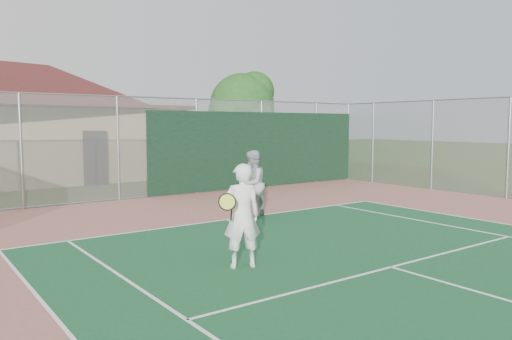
{
  "coord_description": "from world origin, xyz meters",
  "views": [
    {
      "loc": [
        -7.09,
        0.77,
        2.57
      ],
      "look_at": [
        0.02,
        10.55,
        1.46
      ],
      "focal_mm": 35.0,
      "sensor_mm": 36.0,
      "label": 1
    }
  ],
  "objects_px": {
    "clubhouse": "(16,111)",
    "player_grey_back": "(252,185)",
    "tree": "(244,108)",
    "player_white_front": "(242,216)"
  },
  "relations": [
    {
      "from": "clubhouse",
      "to": "player_grey_back",
      "type": "height_order",
      "value": "clubhouse"
    },
    {
      "from": "player_grey_back",
      "to": "clubhouse",
      "type": "bearing_deg",
      "value": -108.83
    },
    {
      "from": "tree",
      "to": "player_white_front",
      "type": "height_order",
      "value": "tree"
    },
    {
      "from": "clubhouse",
      "to": "tree",
      "type": "xyz_separation_m",
      "value": [
        8.91,
        -5.7,
        0.17
      ]
    },
    {
      "from": "clubhouse",
      "to": "tree",
      "type": "bearing_deg",
      "value": -34.96
    },
    {
      "from": "tree",
      "to": "clubhouse",
      "type": "bearing_deg",
      "value": 147.36
    },
    {
      "from": "player_white_front",
      "to": "player_grey_back",
      "type": "height_order",
      "value": "player_white_front"
    },
    {
      "from": "player_white_front",
      "to": "clubhouse",
      "type": "bearing_deg",
      "value": -69.1
    },
    {
      "from": "clubhouse",
      "to": "player_white_front",
      "type": "relative_size",
      "value": 7.97
    },
    {
      "from": "tree",
      "to": "player_white_front",
      "type": "distance_m",
      "value": 15.32
    }
  ]
}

